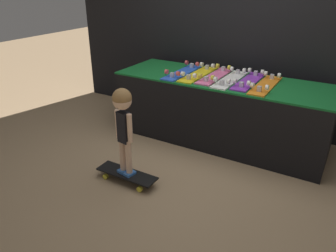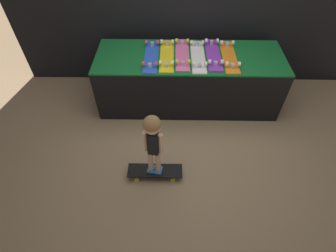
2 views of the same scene
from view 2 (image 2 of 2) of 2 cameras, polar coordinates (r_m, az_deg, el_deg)
The scene contains 10 objects.
ground_plane at distance 3.53m, azimuth 4.43°, elevation -0.49°, with size 16.00×16.00×0.00m, color #9E7F5B.
display_rack at distance 3.69m, azimuth 4.45°, elevation 9.98°, with size 2.43×0.82×0.76m.
skateboard_blue_on_rack at distance 3.44m, azimuth -3.67°, elevation 15.04°, with size 0.18×0.74×0.09m.
skateboard_yellow_on_rack at distance 3.45m, azimuth -0.25°, elevation 15.22°, with size 0.18×0.74×0.09m.
skateboard_pink_on_rack at distance 3.48m, azimuth 3.14°, elevation 15.43°, with size 0.18×0.74×0.09m.
skateboard_white_on_rack at distance 3.45m, azimuth 6.55°, elevation 14.95°, with size 0.18×0.74×0.09m.
skateboard_purple_on_rack at distance 3.52m, azimuth 9.82°, elevation 15.21°, with size 0.18×0.74×0.09m.
skateboard_orange_on_rack at distance 3.52m, azimuth 13.18°, elevation 14.62°, with size 0.18×0.74×0.09m.
skateboard_on_floor at distance 3.02m, azimuth -2.85°, elevation -9.79°, with size 0.62×0.19×0.09m.
child at distance 2.53m, azimuth -3.35°, elevation -2.23°, with size 0.20×0.17×0.85m.
Camera 2 is at (-0.23, -2.37, 2.61)m, focal length 28.00 mm.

